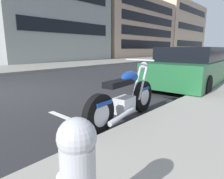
# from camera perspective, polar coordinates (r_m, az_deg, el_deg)

# --- Properties ---
(ground_plane) EXTENTS (260.00, 260.00, 0.00)m
(ground_plane) POSITION_cam_1_polar(r_m,az_deg,el_deg) (6.68, -28.81, -1.09)
(ground_plane) COLOR #28282B
(sidewalk_far_curb) EXTENTS (120.00, 5.00, 0.14)m
(sidewalk_far_curb) POSITION_cam_1_polar(r_m,az_deg,el_deg) (19.18, -0.64, 8.19)
(sidewalk_far_curb) COLOR gray
(sidewalk_far_curb) RESTS_ON ground
(parking_stall_stripe) EXTENTS (0.12, 2.20, 0.01)m
(parking_stall_stripe) POSITION_cam_1_polar(r_m,az_deg,el_deg) (3.56, -8.36, -10.17)
(parking_stall_stripe) COLOR silver
(parking_stall_stripe) RESTS_ON ground
(parked_motorcycle) EXTENTS (2.12, 0.62, 1.13)m
(parked_motorcycle) POSITION_cam_1_polar(r_m,az_deg,el_deg) (3.60, 3.88, -2.59)
(parked_motorcycle) COLOR black
(parked_motorcycle) RESTS_ON ground
(parked_car_at_intersection) EXTENTS (4.58, 2.12, 1.38)m
(parked_car_at_intersection) POSITION_cam_1_polar(r_m,az_deg,el_deg) (7.55, 22.26, 5.96)
(parked_car_at_intersection) COLOR #236638
(parked_car_at_intersection) RESTS_ON ground
(parked_car_far_down_curb) EXTENTS (4.43, 1.93, 1.32)m
(parked_car_far_down_curb) POSITION_cam_1_polar(r_m,az_deg,el_deg) (12.91, 29.76, 7.27)
(parked_car_far_down_curb) COLOR #AD1919
(parked_car_far_down_curb) RESTS_ON ground
(car_opposite_curb) EXTENTS (4.50, 1.84, 1.41)m
(car_opposite_curb) POSITION_cam_1_polar(r_m,az_deg,el_deg) (25.99, 20.43, 9.78)
(car_opposite_curb) COLOR navy
(car_opposite_curb) RESTS_ON ground
(fire_hydrant) EXTENTS (0.24, 0.36, 0.81)m
(fire_hydrant) POSITION_cam_1_polar(r_m,az_deg,el_deg) (1.33, -9.85, -23.73)
(fire_hydrant) COLOR #B7B7BC
(fire_hydrant) RESTS_ON sidewalk_near_curb
(townhouse_behind_pole) EXTENTS (15.48, 10.93, 8.39)m
(townhouse_behind_pole) POSITION_cam_1_polar(r_m,az_deg,el_deg) (32.69, 2.65, 17.00)
(townhouse_behind_pole) COLOR tan
(townhouse_behind_pole) RESTS_ON ground
(townhouse_far_uphill) EXTENTS (15.91, 11.45, 10.20)m
(townhouse_far_uphill) POSITION_cam_1_polar(r_m,az_deg,el_deg) (46.32, 15.57, 16.23)
(townhouse_far_uphill) COLOR beige
(townhouse_far_uphill) RESTS_ON ground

